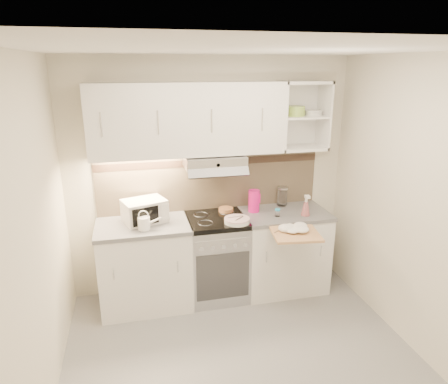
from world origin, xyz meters
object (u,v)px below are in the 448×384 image
object	(u,v)px
pink_pitcher	(254,201)
cutting_board	(296,234)
plate_stack	(237,220)
electric_range	(217,257)
microwave	(144,211)
glass_jar	(282,196)
spray_bottle	(306,207)
watering_can	(145,223)

from	to	relation	value
pink_pitcher	cutting_board	bearing A→B (deg)	-57.63
plate_stack	electric_range	bearing A→B (deg)	133.36
microwave	pink_pitcher	bearing A→B (deg)	-16.83
electric_range	microwave	world-z (taller)	microwave
cutting_board	glass_jar	bearing A→B (deg)	86.83
spray_bottle	plate_stack	bearing A→B (deg)	-174.54
plate_stack	cutting_board	bearing A→B (deg)	-34.95
electric_range	plate_stack	distance (m)	0.53
cutting_board	plate_stack	bearing A→B (deg)	152.83
watering_can	cutting_board	xyz separation A→B (m)	(1.39, -0.38, -0.10)
plate_stack	glass_jar	xyz separation A→B (m)	(0.63, 0.38, 0.08)
glass_jar	cutting_board	xyz separation A→B (m)	(-0.14, -0.72, -0.14)
electric_range	microwave	size ratio (longest dim) A/B	1.90
glass_jar	cutting_board	distance (m)	0.75
microwave	spray_bottle	size ratio (longest dim) A/B	1.98
pink_pitcher	glass_jar	xyz separation A→B (m)	(0.37, 0.11, -0.01)
microwave	cutting_board	distance (m)	1.50
watering_can	pink_pitcher	world-z (taller)	pink_pitcher
watering_can	cutting_board	world-z (taller)	watering_can
pink_pitcher	glass_jar	bearing A→B (deg)	29.05
microwave	pink_pitcher	distance (m)	1.15
glass_jar	cutting_board	size ratio (longest dim) A/B	0.49
plate_stack	pink_pitcher	distance (m)	0.38
pink_pitcher	spray_bottle	xyz separation A→B (m)	(0.49, -0.23, -0.03)
watering_can	spray_bottle	xyz separation A→B (m)	(1.65, -0.00, 0.02)
pink_pitcher	watering_can	bearing A→B (deg)	-156.95
pink_pitcher	electric_range	bearing A→B (deg)	-156.62
cutting_board	pink_pitcher	bearing A→B (deg)	118.23
electric_range	watering_can	distance (m)	0.91
glass_jar	spray_bottle	distance (m)	0.37
electric_range	pink_pitcher	world-z (taller)	pink_pitcher
microwave	plate_stack	size ratio (longest dim) A/B	1.85
microwave	spray_bottle	xyz separation A→B (m)	(1.64, -0.21, -0.02)
watering_can	spray_bottle	distance (m)	1.65
spray_bottle	cutting_board	xyz separation A→B (m)	(-0.27, -0.37, -0.12)
glass_jar	plate_stack	bearing A→B (deg)	-148.73
pink_pitcher	cutting_board	xyz separation A→B (m)	(0.23, -0.61, -0.15)
plate_stack	pink_pitcher	world-z (taller)	pink_pitcher
watering_can	pink_pitcher	size ratio (longest dim) A/B	0.96
watering_can	pink_pitcher	distance (m)	1.19
glass_jar	spray_bottle	xyz separation A→B (m)	(0.13, -0.35, -0.01)
plate_stack	spray_bottle	bearing A→B (deg)	2.64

